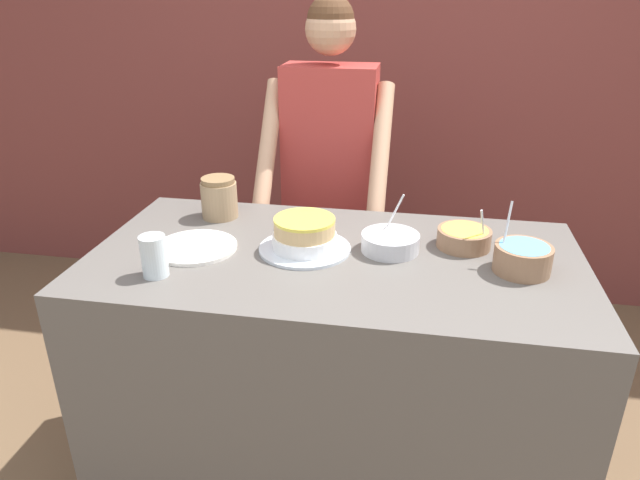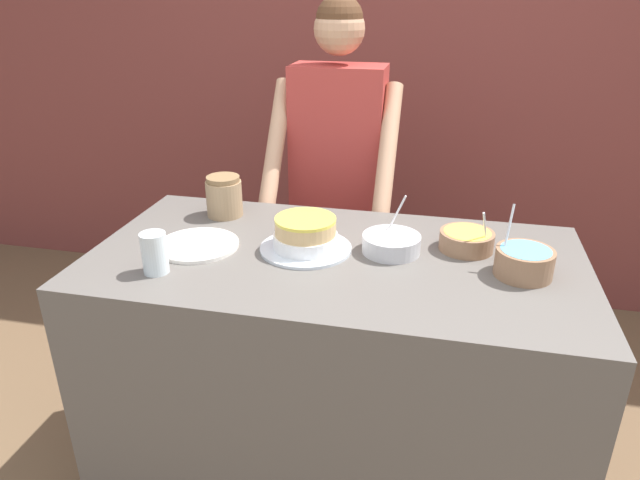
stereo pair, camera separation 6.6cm
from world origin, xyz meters
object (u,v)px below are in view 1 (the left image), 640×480
frosting_bowl_blue (523,257)px  stoneware_jar (219,198)px  frosting_bowl_white (390,241)px  drinking_glass (154,256)px  cake (305,236)px  frosting_bowl_yellow (464,237)px  ceramic_plate (196,247)px  person_baker (329,161)px

frosting_bowl_blue → stoneware_jar: bearing=165.8°
frosting_bowl_white → drinking_glass: frosting_bowl_white is taller
cake → stoneware_jar: size_ratio=1.98×
frosting_bowl_yellow → frosting_bowl_blue: bearing=-42.8°
ceramic_plate → frosting_bowl_yellow: bearing=11.4°
frosting_bowl_white → frosting_bowl_yellow: bearing=17.3°
frosting_bowl_blue → drinking_glass: frosting_bowl_blue is taller
stoneware_jar → frosting_bowl_yellow: bearing=-7.3°
person_baker → cake: size_ratio=5.75×
cake → ceramic_plate: bearing=-171.0°
frosting_bowl_white → frosting_bowl_yellow: (0.23, 0.07, 0.00)m
cake → stoneware_jar: stoneware_jar is taller
frosting_bowl_yellow → stoneware_jar: 0.84m
frosting_bowl_white → stoneware_jar: (-0.61, 0.18, 0.04)m
drinking_glass → ceramic_plate: 0.20m
frosting_bowl_yellow → stoneware_jar: bearing=172.7°
frosting_bowl_yellow → drinking_glass: frosting_bowl_yellow is taller
person_baker → frosting_bowl_yellow: size_ratio=9.83×
cake → frosting_bowl_white: size_ratio=1.59×
drinking_glass → stoneware_jar: (0.03, 0.46, 0.01)m
frosting_bowl_white → ceramic_plate: bearing=-170.9°
frosting_bowl_yellow → frosting_bowl_blue: (0.15, -0.14, 0.01)m
frosting_bowl_blue → person_baker: bearing=132.6°
drinking_glass → ceramic_plate: size_ratio=0.47×
frosting_bowl_white → stoneware_jar: bearing=163.8°
frosting_bowl_yellow → ceramic_plate: 0.84m
stoneware_jar → frosting_bowl_white: bearing=-16.2°
person_baker → drinking_glass: bearing=-109.7°
cake → frosting_bowl_yellow: size_ratio=1.71×
frosting_bowl_yellow → cake: bearing=-167.0°
person_baker → frosting_bowl_blue: 1.01m
person_baker → drinking_glass: size_ratio=13.60×
frosting_bowl_white → stoneware_jar: frosting_bowl_white is taller
frosting_bowl_white → frosting_bowl_yellow: frosting_bowl_white is taller
frosting_bowl_blue → ceramic_plate: 0.98m
frosting_bowl_yellow → drinking_glass: size_ratio=1.38×
ceramic_plate → person_baker: bearing=68.8°
frosting_bowl_blue → ceramic_plate: size_ratio=0.76×
ceramic_plate → frosting_bowl_blue: bearing=1.3°
frosting_bowl_white → drinking_glass: size_ratio=1.48×
frosting_bowl_yellow → drinking_glass: (-0.87, -0.35, 0.03)m
cake → ceramic_plate: (-0.34, -0.05, -0.04)m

